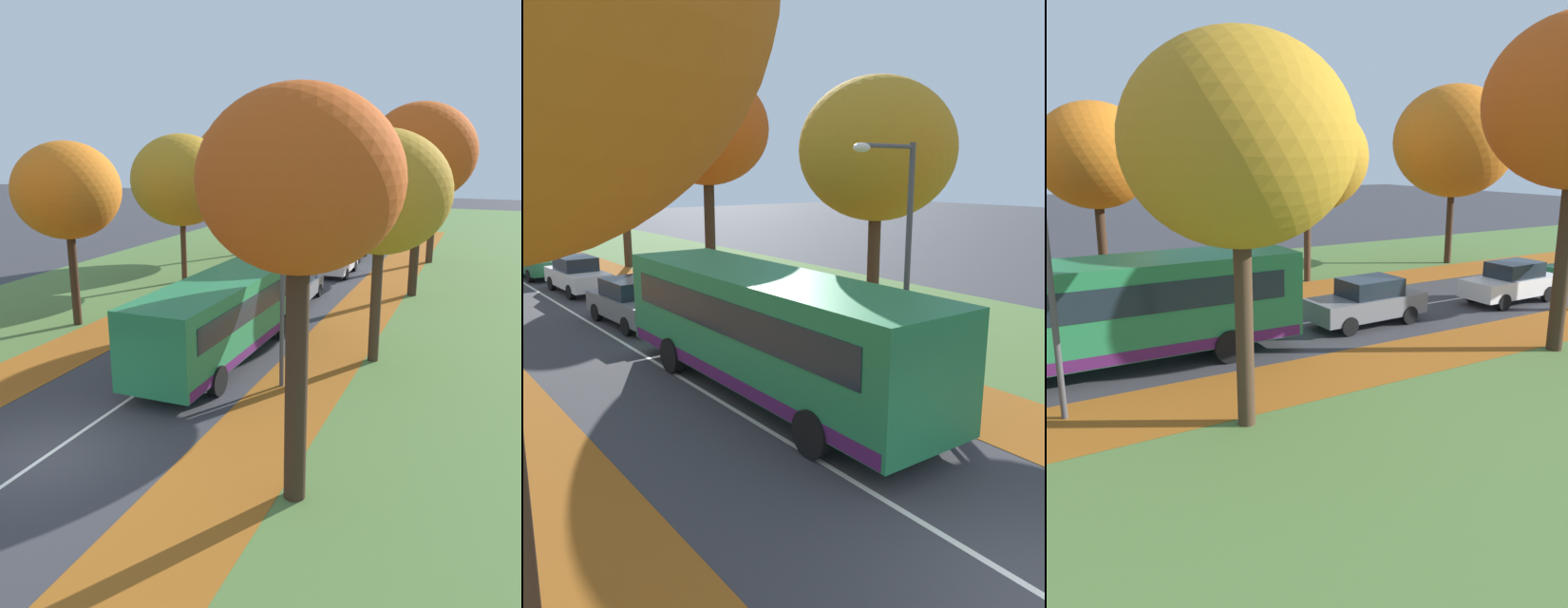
# 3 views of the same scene
# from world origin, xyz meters

# --- Properties ---
(ground_plane) EXTENTS (160.00, 160.00, 0.00)m
(ground_plane) POSITION_xyz_m (0.00, 0.00, 0.00)
(ground_plane) COLOR #38383D
(grass_verge_left) EXTENTS (12.00, 90.00, 0.01)m
(grass_verge_left) POSITION_xyz_m (-9.20, 20.00, 0.00)
(grass_verge_left) COLOR #517538
(grass_verge_left) RESTS_ON ground
(leaf_litter_left) EXTENTS (2.80, 60.00, 0.00)m
(leaf_litter_left) POSITION_xyz_m (-4.60, 14.00, 0.01)
(leaf_litter_left) COLOR #9E5619
(leaf_litter_left) RESTS_ON grass_verge_left
(grass_verge_right) EXTENTS (12.00, 90.00, 0.01)m
(grass_verge_right) POSITION_xyz_m (9.20, 20.00, 0.00)
(grass_verge_right) COLOR #517538
(grass_verge_right) RESTS_ON ground
(leaf_litter_right) EXTENTS (2.80, 60.00, 0.00)m
(leaf_litter_right) POSITION_xyz_m (4.60, 14.00, 0.01)
(leaf_litter_right) COLOR #9E5619
(leaf_litter_right) RESTS_ON grass_verge_right
(road_centre_line) EXTENTS (0.12, 80.00, 0.01)m
(road_centre_line) POSITION_xyz_m (0.00, 20.00, 0.00)
(road_centre_line) COLOR silver
(road_centre_line) RESTS_ON ground
(tree_left_near) EXTENTS (4.40, 4.40, 7.69)m
(tree_left_near) POSITION_xyz_m (-6.46, 9.52, 5.68)
(tree_left_near) COLOR #382619
(tree_left_near) RESTS_ON ground
(tree_left_mid) EXTENTS (5.49, 5.49, 8.10)m
(tree_left_mid) POSITION_xyz_m (-6.16, 18.58, 5.62)
(tree_left_mid) COLOR #422D1E
(tree_left_mid) RESTS_ON ground
(tree_left_far) EXTENTS (6.36, 6.36, 9.27)m
(tree_left_far) POSITION_xyz_m (-6.46, 27.62, 6.40)
(tree_left_far) COLOR #382619
(tree_left_far) RESTS_ON ground
(tree_right_nearest) EXTENTS (4.03, 4.03, 8.68)m
(tree_right_nearest) POSITION_xyz_m (6.34, 0.61, 6.78)
(tree_right_nearest) COLOR #382619
(tree_right_nearest) RESTS_ON ground
(tree_right_near) EXTENTS (4.65, 4.65, 8.08)m
(tree_right_near) POSITION_xyz_m (6.29, 9.78, 5.96)
(tree_right_near) COLOR #422D1E
(tree_right_near) RESTS_ON ground
(tree_right_mid) EXTENTS (5.28, 5.28, 9.52)m
(tree_right_mid) POSITION_xyz_m (6.30, 19.99, 7.10)
(tree_right_mid) COLOR #382619
(tree_right_mid) RESTS_ON ground
(tree_right_far) EXTENTS (4.07, 4.07, 8.41)m
(tree_right_far) POSITION_xyz_m (6.16, 29.36, 6.51)
(tree_right_far) COLOR #422D1E
(tree_right_far) RESTS_ON ground
(streetlamp_right) EXTENTS (1.89, 0.28, 6.00)m
(streetlamp_right) POSITION_xyz_m (3.67, 6.36, 3.74)
(streetlamp_right) COLOR #47474C
(streetlamp_right) RESTS_ON ground
(bus) EXTENTS (2.71, 10.41, 2.98)m
(bus) POSITION_xyz_m (1.21, 8.17, 1.70)
(bus) COLOR #237A47
(bus) RESTS_ON ground
(car_grey_lead) EXTENTS (1.93, 4.27, 1.62)m
(car_grey_lead) POSITION_xyz_m (1.17, 16.69, 0.81)
(car_grey_lead) COLOR slate
(car_grey_lead) RESTS_ON ground
(car_white_following) EXTENTS (1.87, 4.24, 1.62)m
(car_white_following) POSITION_xyz_m (1.45, 23.60, 0.81)
(car_white_following) COLOR silver
(car_white_following) RESTS_ON ground
(car_green_third_in_line) EXTENTS (1.90, 4.26, 1.62)m
(car_green_third_in_line) POSITION_xyz_m (1.03, 28.86, 0.81)
(car_green_third_in_line) COLOR #1E6038
(car_green_third_in_line) RESTS_ON ground
(car_blue_fourth_in_line) EXTENTS (1.89, 4.25, 1.62)m
(car_blue_fourth_in_line) POSITION_xyz_m (1.34, 35.92, 0.81)
(car_blue_fourth_in_line) COLOR #233D9E
(car_blue_fourth_in_line) RESTS_ON ground
(car_red_trailing) EXTENTS (1.82, 4.22, 1.62)m
(car_red_trailing) POSITION_xyz_m (1.39, 42.28, 0.81)
(car_red_trailing) COLOR #B21919
(car_red_trailing) RESTS_ON ground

